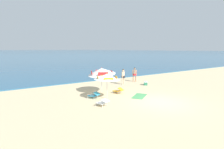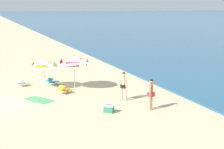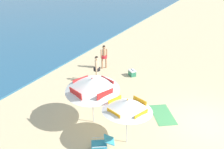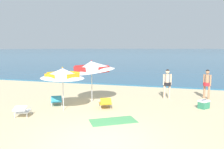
{
  "view_description": "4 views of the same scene",
  "coord_description": "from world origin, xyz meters",
  "px_view_note": "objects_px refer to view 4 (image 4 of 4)",
  "views": [
    {
      "loc": [
        -9.75,
        -8.29,
        3.78
      ],
      "look_at": [
        -0.81,
        5.11,
        1.48
      ],
      "focal_mm": 28.41,
      "sensor_mm": 36.0,
      "label": 1
    },
    {
      "loc": [
        18.3,
        -0.68,
        5.35
      ],
      "look_at": [
        0.76,
        6.38,
        1.37
      ],
      "focal_mm": 51.52,
      "sensor_mm": 36.0,
      "label": 2
    },
    {
      "loc": [
        -10.16,
        -0.03,
        6.54
      ],
      "look_at": [
        1.05,
        5.38,
        1.01
      ],
      "focal_mm": 39.2,
      "sensor_mm": 36.0,
      "label": 3
    },
    {
      "loc": [
        2.19,
        -6.02,
        2.86
      ],
      "look_at": [
        -1.35,
        6.12,
        1.35
      ],
      "focal_mm": 35.67,
      "sensor_mm": 36.0,
      "label": 4
    }
  ],
  "objects_px": {
    "beach_umbrella_striped_second": "(92,66)",
    "lounge_chair_under_umbrella": "(22,110)",
    "beach_umbrella_striped_main": "(63,73)",
    "beach_towel": "(113,121)",
    "lounge_chair_facing_sea": "(56,100)",
    "lounge_chair_beside_umbrella": "(105,103)",
    "person_standing_near_shore": "(167,82)",
    "person_standing_beside": "(207,82)",
    "cooler_box": "(204,104)"
  },
  "relations": [
    {
      "from": "lounge_chair_beside_umbrella",
      "to": "person_standing_near_shore",
      "type": "distance_m",
      "value": 4.04
    },
    {
      "from": "beach_umbrella_striped_second",
      "to": "lounge_chair_under_umbrella",
      "type": "height_order",
      "value": "beach_umbrella_striped_second"
    },
    {
      "from": "beach_umbrella_striped_main",
      "to": "lounge_chair_under_umbrella",
      "type": "relative_size",
      "value": 2.47
    },
    {
      "from": "lounge_chair_under_umbrella",
      "to": "cooler_box",
      "type": "height_order",
      "value": "lounge_chair_under_umbrella"
    },
    {
      "from": "beach_umbrella_striped_second",
      "to": "person_standing_beside",
      "type": "bearing_deg",
      "value": 23.06
    },
    {
      "from": "lounge_chair_beside_umbrella",
      "to": "lounge_chair_facing_sea",
      "type": "bearing_deg",
      "value": -174.5
    },
    {
      "from": "lounge_chair_beside_umbrella",
      "to": "beach_umbrella_striped_second",
      "type": "bearing_deg",
      "value": 137.06
    },
    {
      "from": "lounge_chair_beside_umbrella",
      "to": "lounge_chair_facing_sea",
      "type": "relative_size",
      "value": 1.01
    },
    {
      "from": "beach_umbrella_striped_second",
      "to": "beach_towel",
      "type": "distance_m",
      "value": 3.84
    },
    {
      "from": "beach_umbrella_striped_second",
      "to": "beach_umbrella_striped_main",
      "type": "bearing_deg",
      "value": -108.95
    },
    {
      "from": "lounge_chair_under_umbrella",
      "to": "lounge_chair_beside_umbrella",
      "type": "xyz_separation_m",
      "value": [
        2.9,
        2.28,
        -0.01
      ]
    },
    {
      "from": "lounge_chair_beside_umbrella",
      "to": "person_standing_beside",
      "type": "relative_size",
      "value": 0.62
    },
    {
      "from": "person_standing_beside",
      "to": "cooler_box",
      "type": "height_order",
      "value": "person_standing_beside"
    },
    {
      "from": "lounge_chair_under_umbrella",
      "to": "person_standing_near_shore",
      "type": "relative_size",
      "value": 0.59
    },
    {
      "from": "lounge_chair_beside_umbrella",
      "to": "person_standing_near_shore",
      "type": "xyz_separation_m",
      "value": [
        2.74,
        2.89,
        0.7
      ]
    },
    {
      "from": "lounge_chair_beside_umbrella",
      "to": "beach_umbrella_striped_main",
      "type": "bearing_deg",
      "value": -151.71
    },
    {
      "from": "beach_umbrella_striped_second",
      "to": "beach_towel",
      "type": "xyz_separation_m",
      "value": [
        1.95,
        -2.71,
        -1.89
      ]
    },
    {
      "from": "person_standing_near_shore",
      "to": "cooler_box",
      "type": "distance_m",
      "value": 2.52
    },
    {
      "from": "person_standing_beside",
      "to": "person_standing_near_shore",
      "type": "bearing_deg",
      "value": -163.78
    },
    {
      "from": "lounge_chair_under_umbrella",
      "to": "lounge_chair_facing_sea",
      "type": "height_order",
      "value": "lounge_chair_facing_sea"
    },
    {
      "from": "cooler_box",
      "to": "beach_towel",
      "type": "xyz_separation_m",
      "value": [
        -3.62,
        -3.0,
        -0.2
      ]
    },
    {
      "from": "beach_umbrella_striped_main",
      "to": "lounge_chair_beside_umbrella",
      "type": "bearing_deg",
      "value": 28.29
    },
    {
      "from": "beach_umbrella_striped_second",
      "to": "lounge_chair_facing_sea",
      "type": "relative_size",
      "value": 3.03
    },
    {
      "from": "lounge_chair_under_umbrella",
      "to": "lounge_chair_beside_umbrella",
      "type": "bearing_deg",
      "value": 38.17
    },
    {
      "from": "lounge_chair_facing_sea",
      "to": "cooler_box",
      "type": "bearing_deg",
      "value": 12.2
    },
    {
      "from": "lounge_chair_under_umbrella",
      "to": "person_standing_near_shore",
      "type": "xyz_separation_m",
      "value": [
        5.64,
        5.17,
        0.69
      ]
    },
    {
      "from": "lounge_chair_under_umbrella",
      "to": "person_standing_near_shore",
      "type": "distance_m",
      "value": 7.68
    },
    {
      "from": "person_standing_beside",
      "to": "lounge_chair_under_umbrella",
      "type": "bearing_deg",
      "value": -143.36
    },
    {
      "from": "lounge_chair_under_umbrella",
      "to": "person_standing_beside",
      "type": "distance_m",
      "value": 9.73
    },
    {
      "from": "beach_umbrella_striped_main",
      "to": "beach_towel",
      "type": "bearing_deg",
      "value": -17.21
    },
    {
      "from": "beach_umbrella_striped_main",
      "to": "beach_towel",
      "type": "xyz_separation_m",
      "value": [
        2.6,
        -0.81,
        -1.72
      ]
    },
    {
      "from": "person_standing_beside",
      "to": "beach_towel",
      "type": "height_order",
      "value": "person_standing_beside"
    },
    {
      "from": "lounge_chair_under_umbrella",
      "to": "beach_towel",
      "type": "bearing_deg",
      "value": 8.25
    },
    {
      "from": "person_standing_beside",
      "to": "lounge_chair_beside_umbrella",
      "type": "bearing_deg",
      "value": -144.29
    },
    {
      "from": "lounge_chair_beside_umbrella",
      "to": "cooler_box",
      "type": "height_order",
      "value": "lounge_chair_beside_umbrella"
    },
    {
      "from": "beach_towel",
      "to": "lounge_chair_beside_umbrella",
      "type": "bearing_deg",
      "value": 117.31
    },
    {
      "from": "lounge_chair_under_umbrella",
      "to": "lounge_chair_beside_umbrella",
      "type": "height_order",
      "value": "lounge_chair_beside_umbrella"
    },
    {
      "from": "beach_towel",
      "to": "beach_umbrella_striped_second",
      "type": "bearing_deg",
      "value": 125.71
    },
    {
      "from": "lounge_chair_beside_umbrella",
      "to": "person_standing_near_shore",
      "type": "relative_size",
      "value": 0.62
    },
    {
      "from": "cooler_box",
      "to": "person_standing_beside",
      "type": "bearing_deg",
      "value": 80.44
    },
    {
      "from": "beach_umbrella_striped_second",
      "to": "cooler_box",
      "type": "relative_size",
      "value": 5.14
    },
    {
      "from": "beach_umbrella_striped_second",
      "to": "lounge_chair_under_umbrella",
      "type": "relative_size",
      "value": 3.17
    },
    {
      "from": "lounge_chair_beside_umbrella",
      "to": "lounge_chair_facing_sea",
      "type": "distance_m",
      "value": 2.49
    },
    {
      "from": "beach_umbrella_striped_main",
      "to": "beach_umbrella_striped_second",
      "type": "bearing_deg",
      "value": 71.05
    },
    {
      "from": "person_standing_near_shore",
      "to": "beach_towel",
      "type": "xyz_separation_m",
      "value": [
        -1.85,
        -4.62,
        -0.96
      ]
    },
    {
      "from": "lounge_chair_under_umbrella",
      "to": "beach_umbrella_striped_second",
      "type": "bearing_deg",
      "value": 60.58
    },
    {
      "from": "cooler_box",
      "to": "beach_towel",
      "type": "bearing_deg",
      "value": -140.37
    },
    {
      "from": "lounge_chair_facing_sea",
      "to": "person_standing_near_shore",
      "type": "relative_size",
      "value": 0.61
    },
    {
      "from": "beach_umbrella_striped_second",
      "to": "person_standing_beside",
      "type": "distance_m",
      "value": 6.54
    },
    {
      "from": "lounge_chair_under_umbrella",
      "to": "lounge_chair_facing_sea",
      "type": "relative_size",
      "value": 0.96
    }
  ]
}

